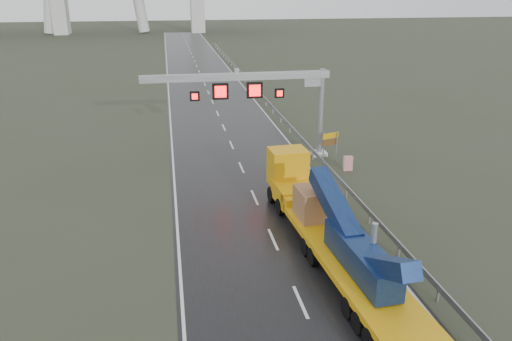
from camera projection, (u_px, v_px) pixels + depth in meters
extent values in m
plane|color=#323827|center=(290.00, 278.00, 24.28)|extent=(400.00, 400.00, 0.00)
cube|color=black|center=(213.00, 102.00, 61.22)|extent=(11.00, 200.00, 0.02)
cube|color=silver|center=(319.00, 153.00, 41.98)|extent=(1.20, 1.20, 0.30)
cylinder|color=gray|center=(321.00, 113.00, 40.79)|extent=(0.48, 0.48, 7.20)
cube|color=gray|center=(237.00, 77.00, 38.55)|extent=(14.80, 0.55, 0.55)
cube|color=gray|center=(313.00, 81.00, 39.72)|extent=(1.40, 0.35, 0.90)
cube|color=gray|center=(237.00, 71.00, 38.39)|extent=(0.35, 0.35, 0.35)
cube|color=black|center=(220.00, 91.00, 38.67)|extent=(1.25, 0.25, 1.25)
cube|color=#FF0C0C|center=(221.00, 92.00, 38.54)|extent=(0.90, 0.02, 0.90)
cube|color=black|center=(255.00, 90.00, 39.11)|extent=(1.25, 0.25, 1.25)
cube|color=#FF0C0C|center=(255.00, 91.00, 38.98)|extent=(0.90, 0.02, 0.90)
cube|color=black|center=(195.00, 96.00, 38.44)|extent=(0.75, 0.25, 0.75)
cube|color=#FF0C0C|center=(195.00, 97.00, 38.31)|extent=(0.54, 0.02, 0.54)
cube|color=black|center=(279.00, 93.00, 39.54)|extent=(0.75, 0.25, 0.75)
cube|color=#FF0C0C|center=(280.00, 93.00, 39.41)|extent=(0.54, 0.02, 0.54)
cube|color=#C7A70B|center=(351.00, 263.00, 23.67)|extent=(3.51, 13.38, 0.33)
cube|color=#C7A70B|center=(303.00, 199.00, 29.91)|extent=(2.53, 1.29, 0.47)
cube|color=#C7A70B|center=(295.00, 193.00, 31.37)|extent=(2.64, 2.99, 1.13)
cube|color=#C7A70B|center=(288.00, 167.00, 32.53)|extent=(2.48, 2.04, 2.46)
cube|color=black|center=(284.00, 158.00, 33.31)|extent=(2.17, 0.19, 1.13)
cube|color=#10234F|center=(361.00, 257.00, 22.50)|extent=(1.69, 5.75, 1.32)
cube|color=#10234F|center=(334.00, 205.00, 25.12)|extent=(1.28, 5.26, 2.42)
cube|color=#10234F|center=(388.00, 267.00, 20.05)|extent=(1.09, 3.79, 2.28)
cylinder|color=gray|center=(374.00, 239.00, 22.33)|extent=(0.30, 0.30, 1.51)
cube|color=#956743|center=(316.00, 203.00, 27.80)|extent=(2.21, 2.21, 1.70)
cylinder|color=black|center=(394.00, 329.00, 19.98)|extent=(2.80, 1.12, 0.95)
cylinder|color=black|center=(332.00, 249.00, 26.01)|extent=(2.80, 1.12, 0.95)
cylinder|color=black|center=(288.00, 193.00, 32.96)|extent=(2.62, 1.20, 1.04)
cylinder|color=gray|center=(323.00, 148.00, 39.49)|extent=(0.09, 0.09, 2.59)
cylinder|color=gray|center=(336.00, 148.00, 39.66)|extent=(0.09, 0.09, 2.59)
cube|color=orange|center=(331.00, 136.00, 39.22)|extent=(1.44, 0.58, 0.43)
cube|color=brown|center=(330.00, 142.00, 39.41)|extent=(1.44, 0.58, 0.48)
cube|color=red|center=(348.00, 163.00, 38.33)|extent=(0.70, 0.41, 1.14)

